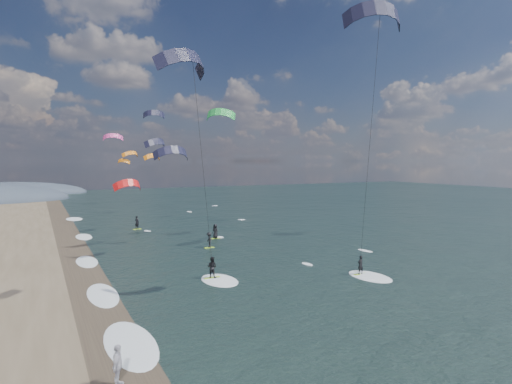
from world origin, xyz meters
name	(u,v)px	position (x,y,z in m)	size (l,w,h in m)	color
ground	(383,345)	(0.00, 0.00, 0.00)	(260.00, 260.00, 0.00)	black
wet_sand_strip	(104,320)	(-12.00, 10.00, 0.00)	(3.00, 240.00, 0.00)	#382D23
kitesurfer_near_a	(377,79)	(4.99, 6.15, 14.63)	(7.63, 8.67, 19.55)	#9FDA26
kitesurfer_near_b	(201,137)	(-5.46, 11.22, 10.81)	(7.10, 8.90, 16.45)	#9FDA26
far_kitesurfers	(193,233)	(0.92, 31.87, 0.86)	(7.99, 17.18, 1.81)	#9FDA26
bg_kite_field	(145,145)	(-0.42, 50.16, 11.72)	(13.15, 57.42, 10.49)	black
shoreline_surf	(112,295)	(-10.80, 14.75, 0.00)	(2.40, 79.40, 0.11)	white
beach_walker	(118,366)	(-12.50, 2.04, 0.88)	(1.03, 0.43, 1.75)	#B5B4C0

